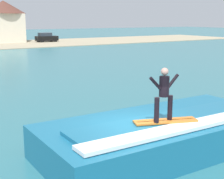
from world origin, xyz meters
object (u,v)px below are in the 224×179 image
at_px(car_far_shore, 46,37).
at_px(house_gabled_white, 4,19).
at_px(surfer, 164,92).
at_px(surfboard, 165,121).
at_px(wave_crest, 162,134).

bearing_deg(car_far_shore, house_gabled_white, 152.58).
height_order(surfer, car_far_shore, surfer).
xyz_separation_m(surfboard, surfer, (-0.13, -0.03, 1.00)).
distance_m(wave_crest, surfboard, 1.03).
bearing_deg(car_far_shore, surfer, -107.72).
height_order(wave_crest, house_gabled_white, house_gabled_white).
relative_size(surfboard, surfer, 1.23).
distance_m(car_far_shore, house_gabled_white, 8.47).
bearing_deg(surfer, car_far_shore, 72.28).
height_order(surfboard, house_gabled_white, house_gabled_white).
bearing_deg(surfboard, car_far_shore, 72.39).
height_order(wave_crest, surfboard, surfboard).
distance_m(surfboard, car_far_shore, 57.17).
xyz_separation_m(wave_crest, surfboard, (-0.42, -0.62, 0.71)).
height_order(surfboard, car_far_shore, car_far_shore).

